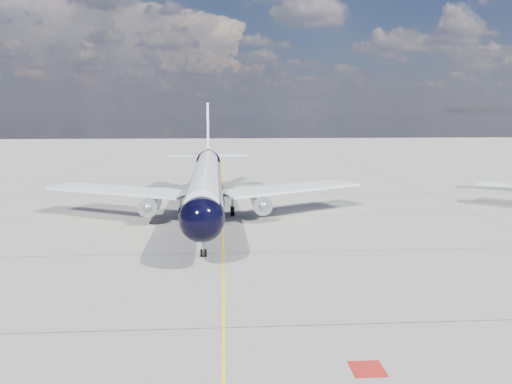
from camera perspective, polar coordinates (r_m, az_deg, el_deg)
ground at (r=62.74m, az=-3.76°, el=-1.86°), size 320.00×320.00×0.00m
taxiway_centerline at (r=57.84m, az=-3.76°, el=-2.81°), size 0.16×160.00×0.01m
red_marking at (r=25.61m, az=12.61°, el=-19.13°), size 1.60×1.60×0.01m
main_airliner at (r=57.89m, az=-5.70°, el=1.31°), size 37.77×45.89×13.28m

